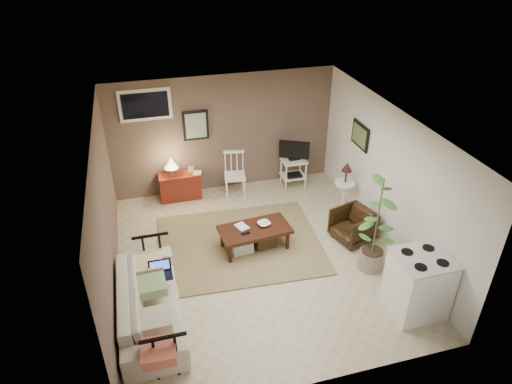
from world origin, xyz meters
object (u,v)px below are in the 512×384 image
object	(u,v)px
sofa	(149,297)
spindle_chair	(235,176)
armchair	(353,224)
potted_plant	(377,222)
side_table	(345,181)
red_console	(179,184)
coffee_table	(254,237)
stove	(418,284)
tv_stand	(294,163)

from	to	relation	value
sofa	spindle_chair	size ratio (longest dim) A/B	2.30
armchair	potted_plant	world-z (taller)	potted_plant
sofa	armchair	world-z (taller)	sofa
side_table	spindle_chair	bearing A→B (deg)	148.27
red_console	potted_plant	size ratio (longest dim) A/B	0.56
coffee_table	sofa	world-z (taller)	sofa
coffee_table	red_console	distance (m)	2.25
red_console	coffee_table	bearing A→B (deg)	-63.23
red_console	spindle_chair	bearing A→B (deg)	-8.46
spindle_chair	red_console	bearing A→B (deg)	171.54
sofa	stove	size ratio (longest dim) A/B	2.17
spindle_chair	stove	xyz separation A→B (m)	(1.75, -3.83, 0.05)
red_console	side_table	xyz separation A→B (m)	(2.97, -1.32, 0.33)
sofa	stove	bearing A→B (deg)	-102.75
tv_stand	armchair	size ratio (longest dim) A/B	1.63
tv_stand	potted_plant	xyz separation A→B (m)	(0.33, -2.83, 0.35)
side_table	red_console	bearing A→B (deg)	156.08
coffee_table	stove	xyz separation A→B (m)	(1.84, -1.99, 0.23)
red_console	stove	world-z (taller)	stove
spindle_chair	stove	bearing A→B (deg)	-65.46
spindle_chair	tv_stand	bearing A→B (deg)	0.11
spindle_chair	armchair	distance (m)	2.61
coffee_table	red_console	bearing A→B (deg)	116.77
coffee_table	stove	world-z (taller)	stove
tv_stand	side_table	bearing A→B (deg)	-62.12
armchair	potted_plant	xyz separation A→B (m)	(-0.05, -0.80, 0.58)
side_table	potted_plant	distance (m)	1.72
tv_stand	potted_plant	distance (m)	2.87
sofa	armchair	distance (m)	3.68
tv_stand	stove	world-z (taller)	tv_stand
coffee_table	side_table	distance (m)	2.11
sofa	potted_plant	xyz separation A→B (m)	(3.50, 0.17, 0.49)
spindle_chair	sofa	bearing A→B (deg)	-122.53
coffee_table	tv_stand	bearing A→B (deg)	53.83
side_table	stove	size ratio (longest dim) A/B	1.09
armchair	spindle_chair	bearing A→B (deg)	-157.50
red_console	stove	xyz separation A→B (m)	(2.85, -4.00, 0.16)
armchair	stove	xyz separation A→B (m)	(0.11, -1.80, 0.16)
coffee_table	armchair	world-z (taller)	armchair
tv_stand	potted_plant	world-z (taller)	potted_plant
stove	sofa	bearing A→B (deg)	167.25
red_console	potted_plant	distance (m)	4.07
coffee_table	sofa	bearing A→B (deg)	-147.44
coffee_table	spindle_chair	bearing A→B (deg)	87.09
spindle_chair	potted_plant	bearing A→B (deg)	-60.77
tv_stand	side_table	size ratio (longest dim) A/B	0.98
armchair	sofa	bearing A→B (deg)	-91.02
red_console	spindle_chair	xyz separation A→B (m)	(1.10, -0.16, 0.11)
potted_plant	sofa	bearing A→B (deg)	-177.17
coffee_table	armchair	distance (m)	1.74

